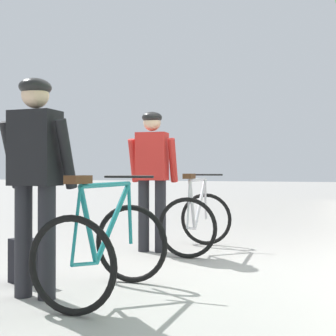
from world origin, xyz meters
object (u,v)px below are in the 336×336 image
(cyclist_far_in_dark, at_px, (35,166))
(bicycle_near_silver, at_px, (197,219))
(backpack_on_platform, at_px, (25,261))
(cyclist_near_in_red, at_px, (152,168))
(bicycle_far_teal, at_px, (105,247))

(cyclist_far_in_dark, xyz_separation_m, bicycle_near_silver, (0.63, 2.51, -0.65))
(backpack_on_platform, bearing_deg, cyclist_far_in_dark, -25.27)
(cyclist_near_in_red, height_order, cyclist_far_in_dark, same)
(bicycle_far_teal, bearing_deg, backpack_on_platform, 168.71)
(bicycle_far_teal, bearing_deg, bicycle_near_silver, 87.19)
(bicycle_near_silver, height_order, bicycle_far_teal, same)
(bicycle_far_teal, bearing_deg, cyclist_far_in_dark, -158.88)
(cyclist_far_in_dark, bearing_deg, backpack_on_platform, 135.06)
(bicycle_near_silver, xyz_separation_m, backpack_on_platform, (-1.01, -2.13, -0.20))
(cyclist_near_in_red, bearing_deg, bicycle_near_silver, 23.26)
(cyclist_near_in_red, height_order, bicycle_far_teal, cyclist_near_in_red)
(bicycle_far_teal, height_order, backpack_on_platform, bicycle_far_teal)
(cyclist_near_in_red, relative_size, bicycle_near_silver, 1.60)
(bicycle_far_teal, bearing_deg, cyclist_near_in_red, 101.23)
(cyclist_far_in_dark, bearing_deg, bicycle_far_teal, 21.12)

